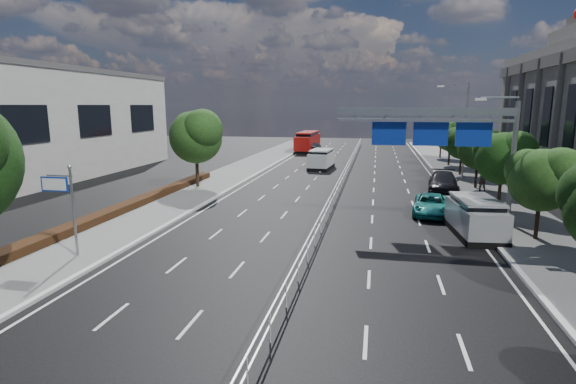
# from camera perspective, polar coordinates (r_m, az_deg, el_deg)

# --- Properties ---
(ground) EXTENTS (160.00, 160.00, 0.00)m
(ground) POSITION_cam_1_polar(r_m,az_deg,el_deg) (19.12, 1.68, -10.41)
(ground) COLOR black
(ground) RESTS_ON ground
(sidewalk_near) EXTENTS (5.00, 140.00, 0.14)m
(sidewalk_near) POSITION_cam_1_polar(r_m,az_deg,el_deg) (23.75, -27.09, -7.16)
(sidewalk_near) COLOR slate
(sidewalk_near) RESTS_ON ground
(kerb_near) EXTENTS (0.25, 140.00, 0.15)m
(kerb_near) POSITION_cam_1_polar(r_m,az_deg,el_deg) (22.32, -21.99, -7.86)
(kerb_near) COLOR silver
(kerb_near) RESTS_ON ground
(kerb_far) EXTENTS (0.25, 140.00, 0.15)m
(kerb_far) POSITION_cam_1_polar(r_m,az_deg,el_deg) (19.83, 28.79, -10.80)
(kerb_far) COLOR silver
(kerb_far) RESTS_ON ground
(median_fence) EXTENTS (0.05, 85.00, 1.02)m
(median_fence) POSITION_cam_1_polar(r_m,az_deg,el_deg) (40.69, 6.95, 1.77)
(median_fence) COLOR silver
(median_fence) RESTS_ON ground
(hedge_near) EXTENTS (1.00, 36.00, 0.44)m
(hedge_near) POSITION_cam_1_polar(r_m,az_deg,el_deg) (28.56, -23.84, -3.37)
(hedge_near) COLOR black
(hedge_near) RESTS_ON sidewalk_near
(toilet_sign) EXTENTS (1.62, 0.18, 4.34)m
(toilet_sign) POSITION_cam_1_polar(r_m,az_deg,el_deg) (22.74, -26.64, -0.40)
(toilet_sign) COLOR gray
(toilet_sign) RESTS_ON ground
(overhead_gantry) EXTENTS (10.24, 0.38, 7.45)m
(overhead_gantry) POSITION_cam_1_polar(r_m,az_deg,el_deg) (27.92, 19.23, 7.57)
(overhead_gantry) COLOR gray
(overhead_gantry) RESTS_ON ground
(streetlight_far) EXTENTS (2.78, 2.40, 9.00)m
(streetlight_far) POSITION_cam_1_polar(r_m,az_deg,el_deg) (44.26, 21.27, 7.95)
(streetlight_far) COLOR gray
(streetlight_far) RESTS_ON ground
(near_building) EXTENTS (12.00, 38.00, 10.00)m
(near_building) POSITION_cam_1_polar(r_m,az_deg,el_deg) (48.50, -31.83, 7.01)
(near_building) COLOR #BCB6A8
(near_building) RESTS_ON ground
(near_tree_back) EXTENTS (4.84, 4.51, 6.69)m
(near_tree_back) POSITION_cam_1_polar(r_m,az_deg,el_deg) (38.59, -11.56, 7.24)
(near_tree_back) COLOR black
(near_tree_back) RESTS_ON ground
(far_tree_c) EXTENTS (3.52, 3.28, 4.94)m
(far_tree_c) POSITION_cam_1_polar(r_m,az_deg,el_deg) (26.16, 29.65, 1.74)
(far_tree_c) COLOR black
(far_tree_c) RESTS_ON ground
(far_tree_d) EXTENTS (3.85, 3.59, 5.34)m
(far_tree_d) POSITION_cam_1_polar(r_m,az_deg,el_deg) (33.27, 25.71, 4.23)
(far_tree_d) COLOR black
(far_tree_d) RESTS_ON ground
(far_tree_e) EXTENTS (3.63, 3.38, 5.13)m
(far_tree_e) POSITION_cam_1_polar(r_m,az_deg,el_deg) (40.56, 23.10, 5.27)
(far_tree_e) COLOR black
(far_tree_e) RESTS_ON ground
(far_tree_f) EXTENTS (3.52, 3.28, 5.02)m
(far_tree_f) POSITION_cam_1_polar(r_m,az_deg,el_deg) (47.90, 21.30, 6.06)
(far_tree_f) COLOR black
(far_tree_f) RESTS_ON ground
(far_tree_g) EXTENTS (3.96, 3.69, 5.45)m
(far_tree_g) POSITION_cam_1_polar(r_m,az_deg,el_deg) (55.27, 20.00, 6.98)
(far_tree_g) COLOR black
(far_tree_g) RESTS_ON ground
(far_tree_h) EXTENTS (3.41, 3.18, 4.91)m
(far_tree_h) POSITION_cam_1_polar(r_m,az_deg,el_deg) (62.70, 18.96, 7.14)
(far_tree_h) COLOR black
(far_tree_h) RESTS_ON ground
(white_minivan) EXTENTS (2.58, 5.18, 2.18)m
(white_minivan) POSITION_cam_1_polar(r_m,az_deg,el_deg) (50.06, 4.25, 4.17)
(white_minivan) COLOR black
(white_minivan) RESTS_ON ground
(red_bus) EXTENTS (2.71, 10.13, 3.00)m
(red_bus) POSITION_cam_1_polar(r_m,az_deg,el_deg) (69.24, 2.52, 6.48)
(red_bus) COLOR black
(red_bus) RESTS_ON ground
(near_car_silver) EXTENTS (2.39, 5.09, 1.68)m
(near_car_silver) POSITION_cam_1_polar(r_m,az_deg,el_deg) (57.92, 3.85, 4.87)
(near_car_silver) COLOR silver
(near_car_silver) RESTS_ON ground
(near_car_dark) EXTENTS (2.00, 4.59, 1.47)m
(near_car_dark) POSITION_cam_1_polar(r_m,az_deg,el_deg) (68.00, 3.20, 5.68)
(near_car_dark) COLOR black
(near_car_dark) RESTS_ON ground
(silver_minivan) EXTENTS (2.57, 5.16, 2.07)m
(silver_minivan) POSITION_cam_1_polar(r_m,az_deg,el_deg) (26.31, 22.72, -2.97)
(silver_minivan) COLOR black
(silver_minivan) RESTS_ON ground
(parked_car_teal) EXTENTS (2.75, 4.91, 1.30)m
(parked_car_teal) POSITION_cam_1_polar(r_m,az_deg,el_deg) (30.45, 17.71, -1.54)
(parked_car_teal) COLOR #1C807C
(parked_car_teal) RESTS_ON ground
(parked_car_dark) EXTENTS (2.88, 5.85, 1.64)m
(parked_car_dark) POSITION_cam_1_polar(r_m,az_deg,el_deg) (38.40, 19.10, 1.14)
(parked_car_dark) COLOR black
(parked_car_dark) RESTS_ON ground
(pedestrian_a) EXTENTS (0.78, 0.61, 1.90)m
(pedestrian_a) POSITION_cam_1_polar(r_m,az_deg,el_deg) (38.81, 26.72, 1.07)
(pedestrian_a) COLOR gray
(pedestrian_a) RESTS_ON sidewalk_far
(pedestrian_b) EXTENTS (1.07, 0.93, 1.86)m
(pedestrian_b) POSITION_cam_1_polar(r_m,az_deg,el_deg) (38.74, 23.39, 1.30)
(pedestrian_b) COLOR gray
(pedestrian_b) RESTS_ON sidewalk_far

